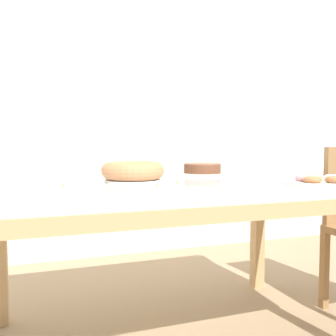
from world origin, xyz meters
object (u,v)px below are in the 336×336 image
tealight_near_front (177,186)px  pastry_platter (319,181)px  cake_golden_bundt (133,172)px  cake_chocolate_round (202,170)px  plate_stack (53,174)px  tealight_near_cakes (157,188)px  tealight_centre (63,188)px

tealight_near_front → pastry_platter: bearing=-6.1°
cake_golden_bundt → tealight_near_front: (0.11, -0.31, -0.04)m
cake_chocolate_round → plate_stack: 0.84m
tealight_near_front → tealight_near_cakes: bearing=-149.8°
plate_stack → cake_chocolate_round: bearing=8.5°
cake_chocolate_round → tealight_near_front: 0.67m
cake_chocolate_round → pastry_platter: bearing=-65.2°
tealight_near_cakes → pastry_platter: bearing=-0.7°
cake_golden_bundt → tealight_near_cakes: cake_golden_bundt is taller
cake_golden_bundt → plate_stack: 0.38m
cake_chocolate_round → plate_stack: plate_stack is taller
plate_stack → tealight_near_cakes: (0.36, -0.49, -0.02)m
pastry_platter → tealight_near_front: (-0.66, 0.07, -0.00)m
cake_golden_bundt → tealight_centre: cake_golden_bundt is taller
tealight_near_front → tealight_near_cakes: 0.12m
tealight_centre → plate_stack: bearing=93.7°
cake_chocolate_round → tealight_centre: bearing=-148.8°
pastry_platter → plate_stack: plate_stack is taller
tealight_near_front → plate_stack: bearing=137.3°
pastry_platter → tealight_centre: 1.11m
cake_chocolate_round → cake_golden_bundt: 0.54m
tealight_centre → tealight_near_cakes: 0.36m
plate_stack → tealight_near_cakes: plate_stack is taller
plate_stack → tealight_near_front: size_ratio=5.25×
plate_stack → tealight_near_front: plate_stack is taller
pastry_platter → cake_chocolate_round: bearing=114.8°
cake_chocolate_round → cake_golden_bundt: size_ratio=1.05×
plate_stack → cake_golden_bundt: bearing=-19.4°
tealight_near_front → tealight_centre: 0.45m
pastry_platter → tealight_near_front: size_ratio=7.84×
cake_golden_bundt → tealight_centre: (-0.33, -0.24, -0.04)m
cake_golden_bundt → tealight_near_front: size_ratio=7.46×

